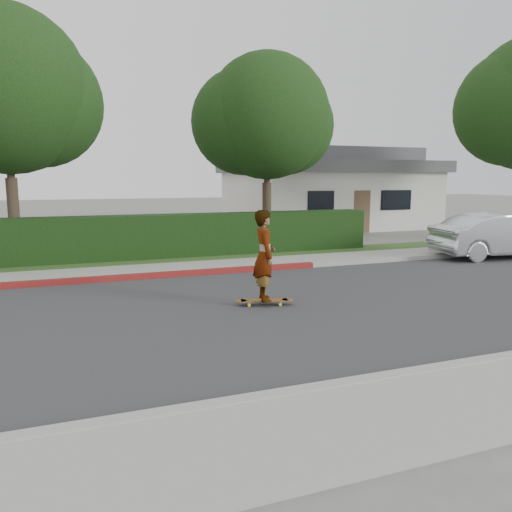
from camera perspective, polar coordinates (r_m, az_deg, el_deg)
name	(u,v)px	position (r m, az deg, el deg)	size (l,w,h in m)	color
ground	(356,301)	(11.34, 11.32, -5.02)	(120.00, 120.00, 0.00)	slate
road	(356,300)	(11.33, 11.33, -4.99)	(60.00, 8.00, 0.01)	#2D2D30
curb_near	(507,359)	(8.29, 26.79, -10.48)	(60.00, 0.20, 0.15)	#9E9E99
curb_far	(282,267)	(14.87, 2.94, -1.26)	(60.00, 0.20, 0.15)	#9E9E99
curb_red_section	(107,279)	(13.68, -16.64, -2.50)	(12.00, 0.21, 0.15)	maroon
sidewalk_far	(270,263)	(15.69, 1.62, -0.77)	(60.00, 1.60, 0.12)	gray
planting_strip	(252,256)	(17.16, -0.42, 0.03)	(60.00, 1.60, 0.10)	#2D4C1E
hedge	(162,237)	(16.86, -10.75, 2.12)	(15.00, 1.00, 1.50)	black
tree_left	(5,95)	(18.24, -26.76, 16.07)	(5.99, 5.21, 8.00)	#33261C
tree_center	(265,121)	(20.03, 1.02, 15.22)	(5.66, 4.84, 7.44)	#33261C
house	(327,189)	(28.87, 8.07, 7.60)	(10.60, 8.60, 4.30)	beige
skateboard	(264,301)	(10.66, 0.96, -5.13)	(1.26, 0.56, 0.11)	yellow
skateboarder	(264,255)	(10.46, 0.97, 0.06)	(0.70, 0.46, 1.92)	white
car_silver	(500,236)	(18.87, 26.09, 2.10)	(1.61, 4.62, 1.52)	silver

